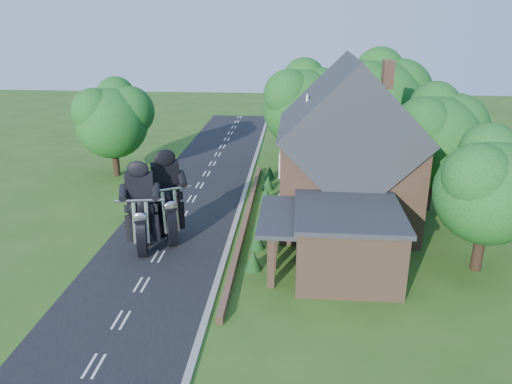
# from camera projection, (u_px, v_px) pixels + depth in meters

# --- Properties ---
(ground) EXTENTS (120.00, 120.00, 0.00)m
(ground) POSITION_uv_depth(u_px,v_px,m) (158.00, 257.00, 27.17)
(ground) COLOR #295016
(ground) RESTS_ON ground
(road) EXTENTS (7.00, 80.00, 0.02)m
(road) POSITION_uv_depth(u_px,v_px,m) (158.00, 257.00, 27.16)
(road) COLOR black
(road) RESTS_ON ground
(kerb) EXTENTS (0.30, 80.00, 0.12)m
(kerb) POSITION_uv_depth(u_px,v_px,m) (224.00, 258.00, 26.86)
(kerb) COLOR gray
(kerb) RESTS_ON ground
(garden_wall) EXTENTS (0.30, 22.00, 0.40)m
(garden_wall) POSITION_uv_depth(u_px,v_px,m) (246.00, 220.00, 31.45)
(garden_wall) COLOR brown
(garden_wall) RESTS_ON ground
(house) EXTENTS (9.54, 8.64, 10.24)m
(house) POSITION_uv_depth(u_px,v_px,m) (348.00, 155.00, 30.51)
(house) COLOR brown
(house) RESTS_ON ground
(annex) EXTENTS (7.05, 5.94, 3.44)m
(annex) POSITION_uv_depth(u_px,v_px,m) (344.00, 240.00, 25.05)
(annex) COLOR brown
(annex) RESTS_ON ground
(tree_annex_side) EXTENTS (5.64, 5.20, 7.48)m
(tree_annex_side) POSITION_uv_depth(u_px,v_px,m) (496.00, 183.00, 24.34)
(tree_annex_side) COLOR black
(tree_annex_side) RESTS_ON ground
(tree_house_right) EXTENTS (6.51, 6.00, 8.40)m
(tree_house_right) POSITION_uv_depth(u_px,v_px,m) (441.00, 134.00, 32.20)
(tree_house_right) COLOR black
(tree_house_right) RESTS_ON ground
(tree_behind_house) EXTENTS (7.81, 7.20, 10.08)m
(tree_behind_house) POSITION_uv_depth(u_px,v_px,m) (385.00, 98.00, 39.10)
(tree_behind_house) COLOR black
(tree_behind_house) RESTS_ON ground
(tree_behind_left) EXTENTS (6.94, 6.40, 9.16)m
(tree_behind_left) POSITION_uv_depth(u_px,v_px,m) (308.00, 102.00, 40.66)
(tree_behind_left) COLOR black
(tree_behind_left) RESTS_ON ground
(tree_far_road) EXTENTS (6.08, 5.60, 7.84)m
(tree_far_road) POSITION_uv_depth(u_px,v_px,m) (117.00, 117.00, 39.31)
(tree_far_road) COLOR black
(tree_far_road) RESTS_ON ground
(shrub_a) EXTENTS (0.90, 0.90, 1.10)m
(shrub_a) POSITION_uv_depth(u_px,v_px,m) (253.00, 260.00, 25.63)
(shrub_a) COLOR #103413
(shrub_a) RESTS_ON ground
(shrub_b) EXTENTS (0.90, 0.90, 1.10)m
(shrub_b) POSITION_uv_depth(u_px,v_px,m) (257.00, 239.00, 27.97)
(shrub_b) COLOR #103413
(shrub_b) RESTS_ON ground
(shrub_c) EXTENTS (0.90, 0.90, 1.10)m
(shrub_c) POSITION_uv_depth(u_px,v_px,m) (260.00, 222.00, 30.32)
(shrub_c) COLOR #103413
(shrub_c) RESTS_ON ground
(shrub_d) EXTENTS (0.90, 0.90, 1.10)m
(shrub_d) POSITION_uv_depth(u_px,v_px,m) (266.00, 194.00, 35.01)
(shrub_d) COLOR #103413
(shrub_d) RESTS_ON ground
(shrub_e) EXTENTS (0.90, 0.90, 1.10)m
(shrub_e) POSITION_uv_depth(u_px,v_px,m) (268.00, 183.00, 37.36)
(shrub_e) COLOR #103413
(shrub_e) RESTS_ON ground
(shrub_f) EXTENTS (0.90, 0.90, 1.10)m
(shrub_f) POSITION_uv_depth(u_px,v_px,m) (270.00, 173.00, 39.70)
(shrub_f) COLOR #103413
(shrub_f) RESTS_ON ground
(motorcycle_lead) EXTENTS (1.28, 1.77, 1.66)m
(motorcycle_lead) POSITION_uv_depth(u_px,v_px,m) (168.00, 228.00, 28.72)
(motorcycle_lead) COLOR black
(motorcycle_lead) RESTS_ON ground
(motorcycle_follow) EXTENTS (0.71, 1.75, 1.59)m
(motorcycle_follow) POSITION_uv_depth(u_px,v_px,m) (144.00, 239.00, 27.50)
(motorcycle_follow) COLOR black
(motorcycle_follow) RESTS_ON ground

